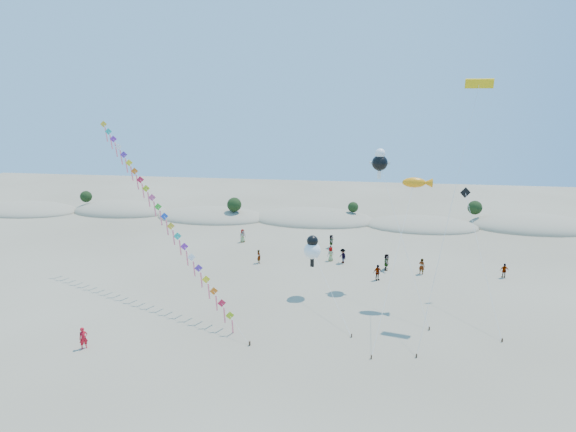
# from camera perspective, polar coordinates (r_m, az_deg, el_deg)

# --- Properties ---
(ground) EXTENTS (160.00, 160.00, 0.00)m
(ground) POSITION_cam_1_polar(r_m,az_deg,el_deg) (32.98, -4.82, -20.81)
(ground) COLOR #7C6F56
(ground) RESTS_ON ground
(dune_ridge) EXTENTS (145.30, 11.49, 5.57)m
(dune_ridge) POSITION_cam_1_polar(r_m,az_deg,el_deg) (73.99, 3.84, -0.46)
(dune_ridge) COLOR gray
(dune_ridge) RESTS_ON ground
(kite_train) EXTENTS (19.74, 15.83, 16.76)m
(kite_train) POSITION_cam_1_polar(r_m,az_deg,el_deg) (46.33, -15.06, 0.86)
(kite_train) COLOR #3F2D1E
(kite_train) RESTS_ON ground
(fish_kite) EXTENTS (5.17, 11.68, 11.72)m
(fish_kite) POSITION_cam_1_polar(r_m,az_deg,el_deg) (44.37, 15.07, 3.79)
(fish_kite) COLOR #3F2D1E
(fish_kite) RESTS_ON ground
(cartoon_kite_low) EXTENTS (4.83, 8.85, 5.99)m
(cartoon_kite_low) POSITION_cam_1_polar(r_m,az_deg,el_deg) (45.73, 2.91, -3.89)
(cartoon_kite_low) COLOR #3F2D1E
(cartoon_kite_low) RESTS_ON ground
(cartoon_kite_high) EXTENTS (5.25, 10.89, 13.80)m
(cartoon_kite_high) POSITION_cam_1_polar(r_m,az_deg,el_deg) (47.95, 10.84, 6.38)
(cartoon_kite_high) COLOR #3F2D1E
(cartoon_kite_high) RESTS_ON ground
(parafoil_kite) EXTENTS (5.91, 9.84, 20.14)m
(parafoil_kite) POSITION_cam_1_polar(r_m,az_deg,el_deg) (43.08, 21.61, 13.85)
(parafoil_kite) COLOR #3F2D1E
(parafoil_kite) RESTS_ON ground
(dark_kite) EXTENTS (2.26, 9.84, 10.52)m
(dark_kite) POSITION_cam_1_polar(r_m,az_deg,el_deg) (46.13, 21.14, -1.11)
(dark_kite) COLOR #3F2D1E
(dark_kite) RESTS_ON ground
(flyer_foreground) EXTENTS (0.73, 0.73, 1.72)m
(flyer_foreground) POSITION_cam_1_polar(r_m,az_deg,el_deg) (40.90, -23.08, -13.17)
(flyer_foreground) COLOR red
(flyer_foreground) RESTS_ON ground
(beachgoers) EXTENTS (31.33, 11.85, 1.84)m
(beachgoers) POSITION_cam_1_polar(r_m,az_deg,el_deg) (56.21, 7.45, -4.58)
(beachgoers) COLOR slate
(beachgoers) RESTS_ON ground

